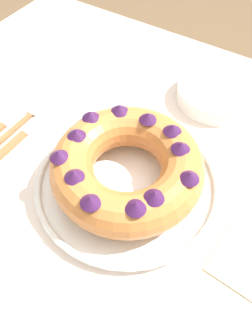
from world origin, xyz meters
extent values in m
plane|color=brown|center=(0.00, 0.00, 0.00)|extent=(8.00, 8.00, 0.00)
cube|color=beige|center=(0.00, 0.00, 0.75)|extent=(1.18, 1.02, 0.03)
cylinder|color=brown|center=(-0.52, 0.44, 0.37)|extent=(0.06, 0.06, 0.74)
cylinder|color=white|center=(0.03, 0.00, 0.78)|extent=(0.33, 0.33, 0.01)
torus|color=white|center=(0.03, 0.00, 0.79)|extent=(0.34, 0.34, 0.01)
torus|color=#C67538|center=(0.03, 0.00, 0.83)|extent=(0.27, 0.27, 0.08)
cone|color=#3D1947|center=(0.14, 0.01, 0.87)|extent=(0.04, 0.04, 0.02)
cone|color=#3D1947|center=(0.10, 0.06, 0.87)|extent=(0.03, 0.03, 0.02)
cone|color=#3D1947|center=(0.07, 0.08, 0.87)|extent=(0.05, 0.05, 0.02)
cone|color=#3D1947|center=(0.02, 0.09, 0.87)|extent=(0.03, 0.03, 0.02)
cone|color=#3D1947|center=(-0.04, 0.08, 0.87)|extent=(0.04, 0.04, 0.02)
cone|color=#3D1947|center=(-0.07, 0.04, 0.87)|extent=(0.05, 0.05, 0.02)
cone|color=#3D1947|center=(-0.07, -0.01, 0.87)|extent=(0.05, 0.05, 0.02)
cone|color=#3D1947|center=(-0.06, -0.07, 0.87)|extent=(0.04, 0.04, 0.02)
cone|color=#3D1947|center=(-0.02, -0.08, 0.87)|extent=(0.05, 0.05, 0.02)
cone|color=#3D1947|center=(0.03, -0.11, 0.87)|extent=(0.05, 0.05, 0.02)
cone|color=#3D1947|center=(0.09, -0.08, 0.87)|extent=(0.03, 0.03, 0.02)
cone|color=#3D1947|center=(0.11, -0.05, 0.87)|extent=(0.05, 0.05, 0.02)
cube|color=#936038|center=(-0.25, -0.03, 0.77)|extent=(0.01, 0.14, 0.01)
cube|color=silver|center=(-0.25, 0.07, 0.77)|extent=(0.02, 0.06, 0.01)
cube|color=silver|center=(-0.28, 0.05, 0.77)|extent=(0.02, 0.13, 0.00)
cube|color=#936038|center=(-0.22, -0.05, 0.77)|extent=(0.02, 0.08, 0.01)
cube|color=silver|center=(-0.22, 0.04, 0.77)|extent=(0.02, 0.10, 0.00)
cylinder|color=white|center=(0.07, 0.31, 0.79)|extent=(0.17, 0.17, 0.04)
camera|label=1|loc=(0.21, -0.29, 1.29)|focal=35.00mm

